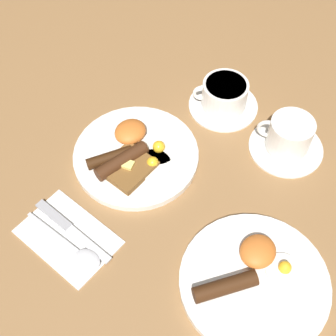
{
  "coord_description": "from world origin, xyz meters",
  "views": [
    {
      "loc": [
        0.38,
        0.42,
        0.76
      ],
      "look_at": [
        -0.01,
        0.08,
        0.03
      ],
      "focal_mm": 50.0,
      "sensor_mm": 36.0,
      "label": 1
    }
  ],
  "objects_px": {
    "breakfast_plate_near": "(135,155)",
    "teacup_near": "(224,97)",
    "teacup_far": "(288,138)",
    "spoon": "(80,253)",
    "knife": "(68,227)",
    "breakfast_plate_far": "(254,279)"
  },
  "relations": [
    {
      "from": "breakfast_plate_near",
      "to": "breakfast_plate_far",
      "type": "height_order",
      "value": "same"
    },
    {
      "from": "breakfast_plate_near",
      "to": "teacup_far",
      "type": "relative_size",
      "value": 1.66
    },
    {
      "from": "knife",
      "to": "breakfast_plate_far",
      "type": "bearing_deg",
      "value": 22.99
    },
    {
      "from": "breakfast_plate_far",
      "to": "teacup_near",
      "type": "relative_size",
      "value": 1.69
    },
    {
      "from": "teacup_far",
      "to": "teacup_near",
      "type": "bearing_deg",
      "value": -92.28
    },
    {
      "from": "breakfast_plate_near",
      "to": "breakfast_plate_far",
      "type": "distance_m",
      "value": 0.33
    },
    {
      "from": "breakfast_plate_far",
      "to": "teacup_far",
      "type": "xyz_separation_m",
      "value": [
        -0.28,
        -0.12,
        0.02
      ]
    },
    {
      "from": "breakfast_plate_near",
      "to": "teacup_far",
      "type": "bearing_deg",
      "value": 136.63
    },
    {
      "from": "breakfast_plate_near",
      "to": "teacup_near",
      "type": "xyz_separation_m",
      "value": [
        -0.23,
        0.04,
        0.02
      ]
    },
    {
      "from": "breakfast_plate_near",
      "to": "teacup_near",
      "type": "relative_size",
      "value": 1.67
    },
    {
      "from": "knife",
      "to": "spoon",
      "type": "xyz_separation_m",
      "value": [
        0.02,
        0.06,
        0.0
      ]
    },
    {
      "from": "breakfast_plate_near",
      "to": "knife",
      "type": "distance_m",
      "value": 0.2
    },
    {
      "from": "breakfast_plate_far",
      "to": "knife",
      "type": "bearing_deg",
      "value": -65.33
    },
    {
      "from": "teacup_far",
      "to": "spoon",
      "type": "height_order",
      "value": "teacup_far"
    },
    {
      "from": "teacup_far",
      "to": "knife",
      "type": "distance_m",
      "value": 0.46
    },
    {
      "from": "knife",
      "to": "teacup_far",
      "type": "bearing_deg",
      "value": 63.88
    },
    {
      "from": "teacup_near",
      "to": "knife",
      "type": "height_order",
      "value": "teacup_near"
    },
    {
      "from": "spoon",
      "to": "breakfast_plate_far",
      "type": "bearing_deg",
      "value": 28.44
    },
    {
      "from": "breakfast_plate_near",
      "to": "teacup_far",
      "type": "xyz_separation_m",
      "value": [
        -0.22,
        0.21,
        0.02
      ]
    },
    {
      "from": "knife",
      "to": "spoon",
      "type": "height_order",
      "value": "spoon"
    },
    {
      "from": "spoon",
      "to": "teacup_far",
      "type": "bearing_deg",
      "value": 68.71
    },
    {
      "from": "teacup_near",
      "to": "knife",
      "type": "relative_size",
      "value": 0.82
    }
  ]
}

